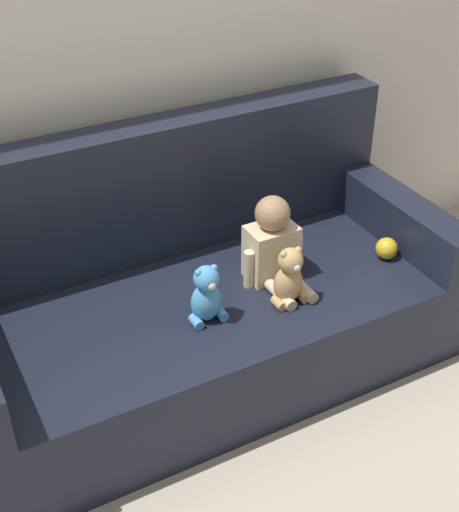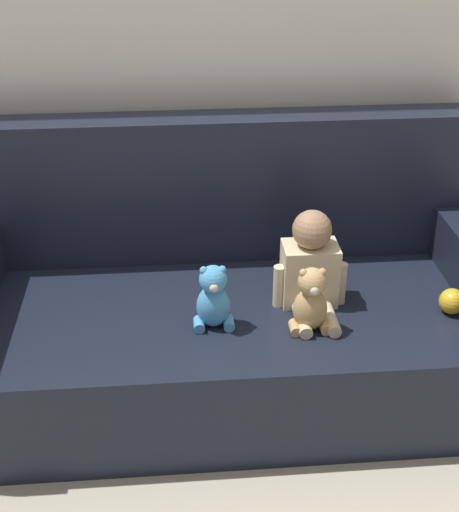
{
  "view_description": "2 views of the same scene",
  "coord_description": "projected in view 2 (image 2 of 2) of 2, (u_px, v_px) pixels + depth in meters",
  "views": [
    {
      "loc": [
        -1.01,
        -2.1,
        2.15
      ],
      "look_at": [
        0.05,
        -0.14,
        0.65
      ],
      "focal_mm": 50.0,
      "sensor_mm": 36.0,
      "label": 1
    },
    {
      "loc": [
        -0.19,
        -2.27,
        1.88
      ],
      "look_at": [
        0.01,
        0.0,
        0.6
      ],
      "focal_mm": 50.0,
      "sensor_mm": 36.0,
      "label": 2
    }
  ],
  "objects": [
    {
      "name": "ground_plane",
      "position": [
        228.0,
        384.0,
        2.91
      ],
      "size": [
        12.0,
        12.0,
        0.0
      ],
      "primitive_type": "plane",
      "color": "#B7AD99"
    },
    {
      "name": "teddy_bear_brown",
      "position": [
        311.0,
        301.0,
        2.48
      ],
      "size": [
        0.15,
        0.11,
        0.25
      ],
      "color": "tan",
      "rests_on": "couch"
    },
    {
      "name": "wall_back",
      "position": [
        216.0,
        29.0,
        2.75
      ],
      "size": [
        8.0,
        0.05,
        2.6
      ],
      "color": "silver",
      "rests_on": "ground_plane"
    },
    {
      "name": "plush_toy_side",
      "position": [
        213.0,
        298.0,
        2.5
      ],
      "size": [
        0.15,
        0.11,
        0.25
      ],
      "color": "#4C9EDB",
      "rests_on": "couch"
    },
    {
      "name": "couch",
      "position": [
        227.0,
        307.0,
        2.81
      ],
      "size": [
        2.07,
        0.94,
        1.01
      ],
      "color": "black",
      "rests_on": "ground_plane"
    },
    {
      "name": "person_baby",
      "position": [
        311.0,
        266.0,
        2.62
      ],
      "size": [
        0.28,
        0.32,
        0.37
      ],
      "color": "beige",
      "rests_on": "couch"
    },
    {
      "name": "toy_ball",
      "position": [
        452.0,
        301.0,
        2.61
      ],
      "size": [
        0.1,
        0.1,
        0.1
      ],
      "color": "gold",
      "rests_on": "couch"
    }
  ]
}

